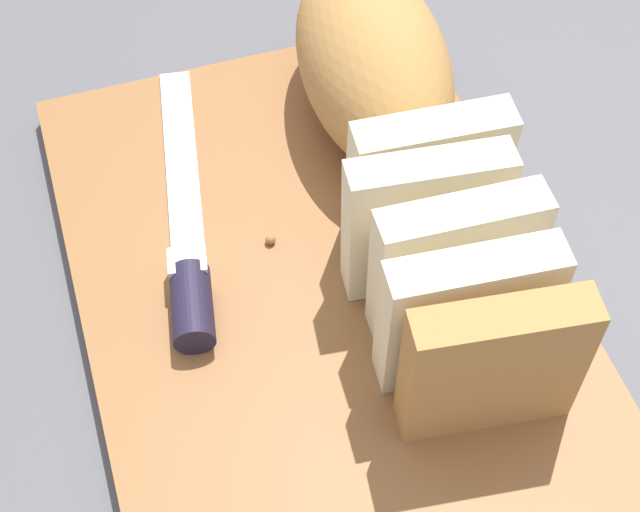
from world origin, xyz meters
name	(u,v)px	position (x,y,z in m)	size (l,w,h in m)	color
ground_plane	(320,302)	(0.00, 0.00, 0.00)	(3.00, 3.00, 0.00)	#4C4C51
cutting_board	(320,293)	(0.00, 0.00, 0.01)	(0.44, 0.30, 0.02)	brown
bread_loaf	(400,132)	(-0.06, 0.07, 0.07)	(0.36, 0.13, 0.10)	#A8753D
bread_knife	(189,265)	(-0.03, -0.08, 0.03)	(0.24, 0.06, 0.03)	silver
crumb_near_knife	(394,217)	(-0.03, 0.06, 0.02)	(0.01, 0.01, 0.01)	#996633
crumb_near_loaf	(270,240)	(-0.04, -0.02, 0.02)	(0.01, 0.01, 0.01)	#996633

